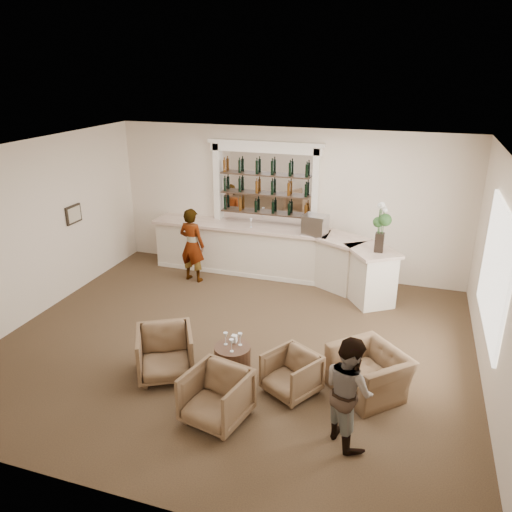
{
  "coord_description": "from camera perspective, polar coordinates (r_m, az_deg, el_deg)",
  "views": [
    {
      "loc": [
        2.69,
        -7.09,
        4.56
      ],
      "look_at": [
        0.1,
        0.9,
        1.32
      ],
      "focal_mm": 35.0,
      "sensor_mm": 36.0,
      "label": 1
    }
  ],
  "objects": [
    {
      "name": "bar_counter",
      "position": [
        11.21,
        2.0,
        0.27
      ],
      "size": [
        5.72,
        1.8,
        1.14
      ],
      "color": "white",
      "rests_on": "ground"
    },
    {
      "name": "sommelier",
      "position": [
        11.06,
        -7.31,
        1.25
      ],
      "size": [
        0.67,
        0.5,
        1.67
      ],
      "primitive_type": "imported",
      "rotation": [
        0.0,
        0.0,
        2.97
      ],
      "color": "gray",
      "rests_on": "ground"
    },
    {
      "name": "room_shell",
      "position": [
        8.49,
        -0.02,
        5.96
      ],
      "size": [
        8.04,
        7.02,
        3.32
      ],
      "color": "#F1DEC8",
      "rests_on": "ground"
    },
    {
      "name": "guest",
      "position": [
        6.55,
        10.54,
        -14.87
      ],
      "size": [
        0.9,
        0.92,
        1.49
      ],
      "primitive_type": "imported",
      "rotation": [
        0.0,
        0.0,
        2.28
      ],
      "color": "gray",
      "rests_on": "ground"
    },
    {
      "name": "cocktail_table",
      "position": [
        7.92,
        -2.69,
        -11.86
      ],
      "size": [
        0.57,
        0.57,
        0.5
      ],
      "primitive_type": "cylinder",
      "color": "#4B2C20",
      "rests_on": "ground"
    },
    {
      "name": "back_bar_alcove",
      "position": [
        11.26,
        1.02,
        8.14
      ],
      "size": [
        2.64,
        0.25,
        3.0
      ],
      "color": "white",
      "rests_on": "ground"
    },
    {
      "name": "espresso_machine",
      "position": [
        10.72,
        6.77,
        3.56
      ],
      "size": [
        0.55,
        0.49,
        0.43
      ],
      "primitive_type": "cube",
      "rotation": [
        0.0,
        0.0,
        -0.18
      ],
      "color": "#B0B0B5",
      "rests_on": "bar_counter"
    },
    {
      "name": "armchair_center",
      "position": [
        7.0,
        -4.56,
        -15.74
      ],
      "size": [
        0.94,
        0.96,
        0.74
      ],
      "primitive_type": "imported",
      "rotation": [
        0.0,
        0.0,
        -0.22
      ],
      "color": "brown",
      "rests_on": "ground"
    },
    {
      "name": "ground",
      "position": [
        8.84,
        -2.47,
        -9.93
      ],
      "size": [
        8.0,
        8.0,
        0.0
      ],
      "primitive_type": "plane",
      "color": "brown",
      "rests_on": "ground"
    },
    {
      "name": "napkin_holder",
      "position": [
        7.87,
        -2.51,
        -9.42
      ],
      "size": [
        0.08,
        0.08,
        0.12
      ],
      "primitive_type": "cube",
      "color": "white",
      "rests_on": "cocktail_table"
    },
    {
      "name": "wine_glass_tbl_a",
      "position": [
        7.79,
        -3.5,
        -9.4
      ],
      "size": [
        0.07,
        0.07,
        0.21
      ],
      "primitive_type": null,
      "color": "white",
      "rests_on": "cocktail_table"
    },
    {
      "name": "wine_glass_bar_left",
      "position": [
        11.15,
        -0.58,
        3.82
      ],
      "size": [
        0.07,
        0.07,
        0.21
      ],
      "primitive_type": null,
      "color": "white",
      "rests_on": "bar_counter"
    },
    {
      "name": "wine_glass_bar_right",
      "position": [
        10.77,
        6.4,
        3.06
      ],
      "size": [
        0.07,
        0.07,
        0.21
      ],
      "primitive_type": null,
      "color": "white",
      "rests_on": "bar_counter"
    },
    {
      "name": "wine_glass_tbl_c",
      "position": [
        7.62,
        -2.8,
        -10.18
      ],
      "size": [
        0.07,
        0.07,
        0.21
      ],
      "primitive_type": null,
      "color": "white",
      "rests_on": "cocktail_table"
    },
    {
      "name": "wine_glass_tbl_b",
      "position": [
        7.77,
        -1.83,
        -9.49
      ],
      "size": [
        0.07,
        0.07,
        0.21
      ],
      "primitive_type": null,
      "color": "white",
      "rests_on": "cocktail_table"
    },
    {
      "name": "armchair_right",
      "position": [
        7.51,
        4.07,
        -13.28
      ],
      "size": [
        0.95,
        0.96,
        0.64
      ],
      "primitive_type": "imported",
      "rotation": [
        0.0,
        0.0,
        -0.53
      ],
      "color": "brown",
      "rests_on": "ground"
    },
    {
      "name": "armchair_far",
      "position": [
        7.68,
        12.78,
        -12.84
      ],
      "size": [
        1.37,
        1.37,
        0.67
      ],
      "primitive_type": "imported",
      "rotation": [
        0.0,
        0.0,
        -0.79
      ],
      "color": "brown",
      "rests_on": "ground"
    },
    {
      "name": "armchair_left",
      "position": [
        7.95,
        -10.34,
        -10.87
      ],
      "size": [
        1.15,
        1.16,
        0.78
      ],
      "primitive_type": "imported",
      "rotation": [
        0.0,
        0.0,
        0.51
      ],
      "color": "brown",
      "rests_on": "ground"
    },
    {
      "name": "flower_vase",
      "position": [
        9.83,
        14.09,
        3.56
      ],
      "size": [
        0.26,
        0.26,
        1.0
      ],
      "color": "black",
      "rests_on": "bar_counter"
    }
  ]
}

